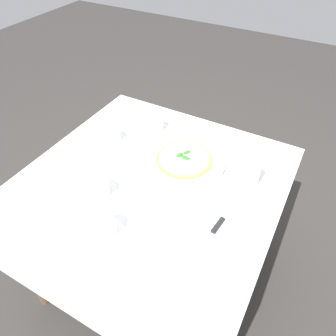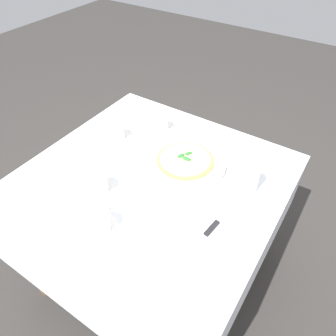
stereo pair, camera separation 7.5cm
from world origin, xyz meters
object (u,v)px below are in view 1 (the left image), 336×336
object	(u,v)px
coffee_cup_far_left	(155,125)
dinner_knife	(225,216)
pizza_plate	(184,161)
coffee_cup_left_edge	(100,190)
coffee_cup_right_edge	(112,136)
pizza	(184,159)
napkin_folded	(224,219)
water_glass_near_right	(251,176)
coffee_cup_near_left	(104,227)

from	to	relation	value
coffee_cup_far_left	dinner_knife	xyz separation A→B (m)	(-0.36, -0.50, -0.00)
pizza_plate	dinner_knife	world-z (taller)	dinner_knife
coffee_cup_left_edge	coffee_cup_right_edge	world-z (taller)	coffee_cup_left_edge
pizza_plate	coffee_cup_far_left	size ratio (longest dim) A/B	2.73
pizza	dinner_knife	world-z (taller)	pizza
coffee_cup_far_left	napkin_folded	xyz separation A→B (m)	(-0.36, -0.50, -0.02)
pizza	coffee_cup_left_edge	size ratio (longest dim) A/B	1.90
coffee_cup_left_edge	water_glass_near_right	size ratio (longest dim) A/B	1.19
water_glass_near_right	dinner_knife	bearing A→B (deg)	174.58
coffee_cup_near_left	coffee_cup_right_edge	size ratio (longest dim) A/B	0.99
coffee_cup_right_edge	water_glass_near_right	world-z (taller)	water_glass_near_right
coffee_cup_far_left	dinner_knife	distance (m)	0.62
coffee_cup_right_edge	dinner_knife	bearing A→B (deg)	-106.56
coffee_cup_left_edge	pizza	bearing A→B (deg)	-31.75
pizza_plate	dinner_knife	xyz separation A→B (m)	(-0.21, -0.27, 0.01)
pizza_plate	coffee_cup_left_edge	distance (m)	0.39
coffee_cup_far_left	water_glass_near_right	bearing A→B (deg)	-105.23
coffee_cup_right_edge	water_glass_near_right	size ratio (longest dim) A/B	1.20
water_glass_near_right	coffee_cup_far_left	bearing A→B (deg)	74.77
coffee_cup_near_left	napkin_folded	distance (m)	0.43
pizza	coffee_cup_right_edge	world-z (taller)	coffee_cup_right_edge
coffee_cup_far_left	dinner_knife	size ratio (longest dim) A/B	0.66
coffee_cup_left_edge	pizza_plate	bearing A→B (deg)	-31.79
pizza_plate	pizza	world-z (taller)	pizza
coffee_cup_near_left	coffee_cup_left_edge	world-z (taller)	coffee_cup_near_left
coffee_cup_left_edge	coffee_cup_far_left	size ratio (longest dim) A/B	1.00
pizza_plate	coffee_cup_far_left	bearing A→B (deg)	57.02
dinner_knife	pizza	bearing A→B (deg)	58.33
coffee_cup_far_left	water_glass_near_right	xyz separation A→B (m)	(-0.14, -0.52, 0.02)
pizza	coffee_cup_right_edge	size ratio (longest dim) A/B	1.88
coffee_cup_left_edge	napkin_folded	world-z (taller)	coffee_cup_left_edge
coffee_cup_near_left	pizza_plate	bearing A→B (deg)	-9.41
water_glass_near_right	napkin_folded	distance (m)	0.23
pizza_plate	coffee_cup_far_left	distance (m)	0.28
pizza_plate	napkin_folded	size ratio (longest dim) A/B	1.46
pizza_plate	napkin_folded	xyz separation A→B (m)	(-0.21, -0.27, -0.00)
coffee_cup_right_edge	coffee_cup_far_left	xyz separation A→B (m)	(0.17, -0.13, 0.00)
pizza	napkin_folded	world-z (taller)	pizza
coffee_cup_right_edge	coffee_cup_far_left	distance (m)	0.22
coffee_cup_left_edge	napkin_folded	distance (m)	0.49
pizza_plate	pizza	distance (m)	0.01
napkin_folded	pizza	bearing A→B (deg)	64.51
pizza_plate	coffee_cup_far_left	world-z (taller)	coffee_cup_far_left
pizza	coffee_cup_right_edge	distance (m)	0.37
napkin_folded	coffee_cup_far_left	bearing A→B (deg)	66.94
coffee_cup_right_edge	coffee_cup_far_left	bearing A→B (deg)	-37.67
pizza_plate	water_glass_near_right	xyz separation A→B (m)	(0.01, -0.29, 0.04)
pizza	coffee_cup_left_edge	distance (m)	0.38
coffee_cup_right_edge	pizza	bearing A→B (deg)	-86.82
coffee_cup_near_left	napkin_folded	size ratio (longest dim) A/B	0.53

